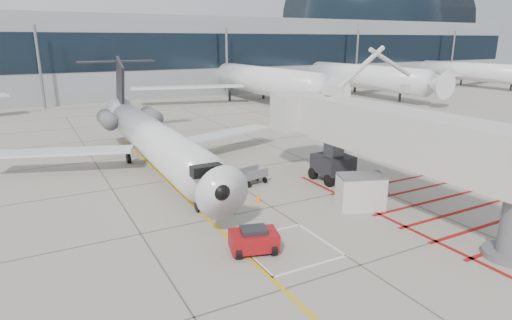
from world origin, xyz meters
TOP-DOWN VIEW (x-y plane):
  - ground_plane at (0.00, 0.00)m, footprint 260.00×260.00m
  - regional_jet at (-4.13, 12.66)m, footprint 25.01×31.31m
  - jet_bridge at (6.57, 0.08)m, footprint 9.60×19.99m
  - pushback_tug at (-3.67, -0.56)m, footprint 2.58×2.00m
  - baggage_cart at (1.07, 8.45)m, footprint 2.08×1.54m
  - ground_power_unit at (4.61, 1.27)m, footprint 3.08×2.43m
  - cone_nose at (-0.29, 5.21)m, footprint 0.39×0.39m
  - cone_side at (-0.82, 6.84)m, footprint 0.35×0.35m
  - terminal_building at (10.00, 70.00)m, footprint 180.00×28.00m
  - terminal_glass_band at (10.00, 55.95)m, footprint 180.00×0.10m
  - terminal_dome at (70.00, 70.00)m, footprint 40.00×28.00m
  - bg_aircraft_c at (20.99, 46.00)m, footprint 38.95×43.28m
  - bg_aircraft_d at (41.68, 46.00)m, footprint 37.43×41.59m
  - bg_aircraft_e at (73.34, 46.00)m, footprint 34.50×38.34m

SIDE VIEW (x-z plane):
  - ground_plane at x=0.00m, z-range 0.00..0.00m
  - cone_side at x=-0.82m, z-range 0.00..0.49m
  - cone_nose at x=-0.29m, z-range 0.00..0.54m
  - baggage_cart at x=1.07m, z-range 0.00..1.19m
  - pushback_tug at x=-3.67m, z-range 0.00..1.33m
  - ground_power_unit at x=4.61m, z-range 0.00..2.13m
  - jet_bridge at x=6.57m, z-range 0.00..7.96m
  - regional_jet at x=-4.13m, z-range 0.00..8.10m
  - bg_aircraft_e at x=73.34m, z-range 0.00..11.50m
  - bg_aircraft_d at x=41.68m, z-range 0.00..12.48m
  - bg_aircraft_c at x=20.99m, z-range 0.00..12.98m
  - terminal_building at x=10.00m, z-range 0.00..14.00m
  - terminal_glass_band at x=10.00m, z-range 5.00..11.00m
  - terminal_dome at x=70.00m, z-range 0.00..28.00m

